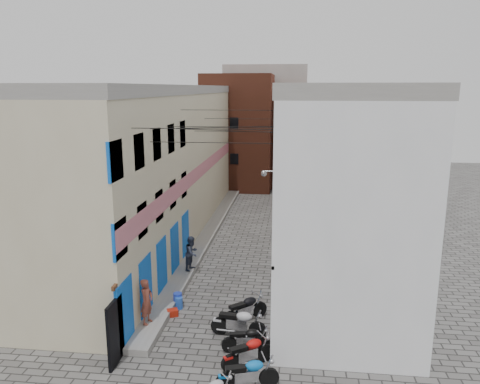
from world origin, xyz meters
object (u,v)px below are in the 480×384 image
at_px(motorcycle_f, 238,321).
at_px(motorcycle_g, 245,308).
at_px(motorcycle_c, 248,372).
at_px(water_jug_near, 179,303).
at_px(person_b, 192,253).
at_px(person_a, 147,301).
at_px(motorcycle_e, 247,338).
at_px(water_jug_far, 178,300).
at_px(red_crate, 172,313).
at_px(motorcycle_d, 248,351).

height_order(motorcycle_f, motorcycle_g, motorcycle_f).
distance_m(motorcycle_c, water_jug_near, 5.94).
relative_size(motorcycle_c, person_b, 1.17).
distance_m(motorcycle_g, water_jug_near, 2.95).
distance_m(motorcycle_f, person_a, 3.48).
relative_size(motorcycle_f, person_b, 1.24).
distance_m(motorcycle_f, motorcycle_g, 1.10).
distance_m(motorcycle_e, water_jug_near, 4.22).
bearing_deg(motorcycle_f, motorcycle_g, 179.79).
bearing_deg(motorcycle_f, water_jug_far, -120.61).
relative_size(motorcycle_e, person_b, 1.05).
height_order(motorcycle_c, red_crate, motorcycle_c).
relative_size(motorcycle_d, motorcycle_f, 0.93).
relative_size(person_a, red_crate, 4.10).
distance_m(motorcycle_d, motorcycle_g, 2.96).
distance_m(motorcycle_d, motorcycle_f, 1.91).
distance_m(person_b, water_jug_far, 3.50).
relative_size(person_b, water_jug_far, 2.93).
relative_size(motorcycle_d, person_b, 1.15).
distance_m(motorcycle_e, red_crate, 3.92).
relative_size(water_jug_near, red_crate, 1.13).
distance_m(motorcycle_c, person_b, 9.27).
height_order(motorcycle_d, red_crate, motorcycle_d).
relative_size(motorcycle_g, water_jug_far, 3.56).
bearing_deg(person_a, person_b, 4.02).
distance_m(water_jug_near, red_crate, 0.66).
bearing_deg(water_jug_near, motorcycle_c, -55.69).
height_order(motorcycle_c, motorcycle_g, motorcycle_g).
height_order(person_a, water_jug_far, person_a).
relative_size(motorcycle_e, water_jug_far, 3.07).
height_order(motorcycle_d, motorcycle_e, motorcycle_d).
distance_m(motorcycle_f, water_jug_far, 3.52).
bearing_deg(person_a, motorcycle_g, -65.40).
bearing_deg(motorcycle_e, water_jug_near, -143.12).
height_order(motorcycle_e, water_jug_near, motorcycle_e).
xyz_separation_m(motorcycle_c, motorcycle_e, (-0.24, 2.05, -0.06)).
bearing_deg(motorcycle_e, water_jug_far, -144.29).
height_order(motorcycle_g, water_jug_near, motorcycle_g).
bearing_deg(motorcycle_d, red_crate, -166.67).
bearing_deg(motorcycle_g, motorcycle_f, -48.49).
distance_m(person_a, water_jug_near, 2.11).
distance_m(motorcycle_e, person_b, 7.32).
bearing_deg(motorcycle_g, motorcycle_d, -33.72).
distance_m(motorcycle_g, water_jug_far, 3.11).
relative_size(motorcycle_f, motorcycle_g, 1.02).
bearing_deg(person_a, motorcycle_d, -106.75).
distance_m(person_a, water_jug_far, 2.25).
xyz_separation_m(motorcycle_d, motorcycle_f, (-0.55, 1.83, 0.04)).
relative_size(person_a, person_b, 1.04).
bearing_deg(red_crate, motorcycle_d, -42.50).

